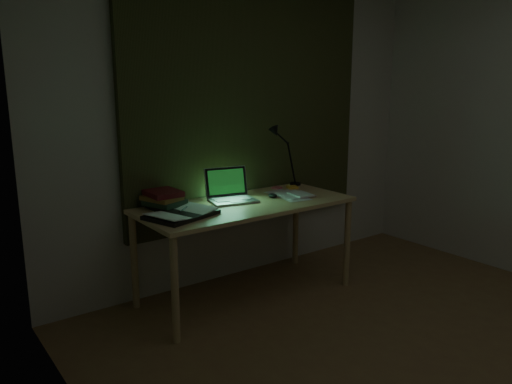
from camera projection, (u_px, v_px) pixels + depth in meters
floor at (463, 378)px, 2.71m from camera, size 3.50×4.00×0.00m
wall_back at (248, 123)px, 4.01m from camera, size 3.50×0.00×2.50m
wall_left at (159, 199)px, 1.42m from camera, size 0.00×4.00×2.50m
curtain at (251, 98)px, 3.93m from camera, size 2.20×0.06×2.00m
desk at (246, 250)px, 3.68m from camera, size 1.57×0.69×0.72m
laptop at (233, 186)px, 3.62m from camera, size 0.40×0.43×0.24m
open_textbook at (181, 214)px, 3.24m from camera, size 0.50×0.42×0.04m
book_stack at (163, 200)px, 3.42m from camera, size 0.24×0.28×0.13m
loose_papers at (295, 195)px, 3.81m from camera, size 0.36×0.38×0.02m
mouse at (273, 196)px, 3.76m from camera, size 0.06×0.09×0.03m
sticky_yellow at (292, 187)px, 4.10m from camera, size 0.10×0.10×0.02m
sticky_pink at (277, 188)px, 4.08m from camera, size 0.08×0.08×0.01m
desk_lamp at (296, 156)px, 4.17m from camera, size 0.38×0.33×0.50m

